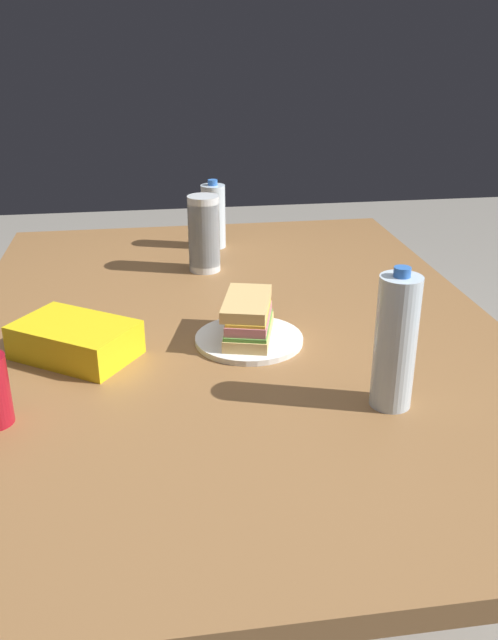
{
  "coord_description": "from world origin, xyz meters",
  "views": [
    {
      "loc": [
        -1.35,
        0.16,
        1.35
      ],
      "look_at": [
        -0.1,
        -0.02,
        0.8
      ],
      "focal_mm": 37.63,
      "sensor_mm": 36.0,
      "label": 1
    }
  ],
  "objects_px": {
    "sandwich": "(248,318)",
    "plastic_cup_stack": "(204,234)",
    "dining_table": "(232,355)",
    "paper_plate": "(249,339)",
    "water_bottle_spare": "(213,216)",
    "water_bottle_tall": "(395,342)",
    "chip_bag": "(75,340)"
  },
  "relations": [
    {
      "from": "chip_bag",
      "to": "paper_plate",
      "type": "bearing_deg",
      "value": -143.53
    },
    {
      "from": "paper_plate",
      "to": "water_bottle_spare",
      "type": "xyz_separation_m",
      "value": [
        0.67,
        0.01,
        0.09
      ]
    },
    {
      "from": "paper_plate",
      "to": "chip_bag",
      "type": "distance_m",
      "value": 0.35
    },
    {
      "from": "dining_table",
      "to": "chip_bag",
      "type": "bearing_deg",
      "value": 108.36
    },
    {
      "from": "chip_bag",
      "to": "plastic_cup_stack",
      "type": "xyz_separation_m",
      "value": [
        0.48,
        -0.3,
        0.07
      ]
    },
    {
      "from": "dining_table",
      "to": "sandwich",
      "type": "xyz_separation_m",
      "value": [
        -0.09,
        -0.02,
        0.13
      ]
    },
    {
      "from": "dining_table",
      "to": "paper_plate",
      "type": "height_order",
      "value": "paper_plate"
    },
    {
      "from": "paper_plate",
      "to": "plastic_cup_stack",
      "type": "xyz_separation_m",
      "value": [
        0.46,
        0.05,
        0.1
      ]
    },
    {
      "from": "water_bottle_tall",
      "to": "water_bottle_spare",
      "type": "height_order",
      "value": "water_bottle_tall"
    },
    {
      "from": "water_bottle_tall",
      "to": "paper_plate",
      "type": "bearing_deg",
      "value": 35.83
    },
    {
      "from": "water_bottle_spare",
      "to": "plastic_cup_stack",
      "type": "bearing_deg",
      "value": 167.59
    },
    {
      "from": "chip_bag",
      "to": "plastic_cup_stack",
      "type": "height_order",
      "value": "plastic_cup_stack"
    },
    {
      "from": "sandwich",
      "to": "water_bottle_spare",
      "type": "distance_m",
      "value": 0.67
    },
    {
      "from": "water_bottle_tall",
      "to": "plastic_cup_stack",
      "type": "distance_m",
      "value": 0.79
    },
    {
      "from": "plastic_cup_stack",
      "to": "water_bottle_spare",
      "type": "bearing_deg",
      "value": -12.41
    },
    {
      "from": "dining_table",
      "to": "sandwich",
      "type": "relative_size",
      "value": 8.17
    },
    {
      "from": "paper_plate",
      "to": "chip_bag",
      "type": "relative_size",
      "value": 0.98
    },
    {
      "from": "chip_bag",
      "to": "plastic_cup_stack",
      "type": "distance_m",
      "value": 0.57
    },
    {
      "from": "water_bottle_spare",
      "to": "water_bottle_tall",
      "type": "bearing_deg",
      "value": -167.51
    },
    {
      "from": "dining_table",
      "to": "paper_plate",
      "type": "bearing_deg",
      "value": -165.44
    },
    {
      "from": "paper_plate",
      "to": "water_bottle_spare",
      "type": "bearing_deg",
      "value": 0.49
    },
    {
      "from": "dining_table",
      "to": "plastic_cup_stack",
      "type": "bearing_deg",
      "value": 4.08
    },
    {
      "from": "plastic_cup_stack",
      "to": "water_bottle_spare",
      "type": "height_order",
      "value": "plastic_cup_stack"
    },
    {
      "from": "paper_plate",
      "to": "sandwich",
      "type": "xyz_separation_m",
      "value": [
        0.0,
        0.0,
        0.05
      ]
    },
    {
      "from": "sandwich",
      "to": "plastic_cup_stack",
      "type": "distance_m",
      "value": 0.47
    },
    {
      "from": "sandwich",
      "to": "plastic_cup_stack",
      "type": "bearing_deg",
      "value": 6.24
    },
    {
      "from": "dining_table",
      "to": "water_bottle_tall",
      "type": "xyz_separation_m",
      "value": [
        -0.38,
        -0.23,
        0.2
      ]
    },
    {
      "from": "paper_plate",
      "to": "water_bottle_tall",
      "type": "height_order",
      "value": "water_bottle_tall"
    },
    {
      "from": "sandwich",
      "to": "chip_bag",
      "type": "bearing_deg",
      "value": 92.73
    },
    {
      "from": "plastic_cup_stack",
      "to": "dining_table",
      "type": "bearing_deg",
      "value": -175.92
    },
    {
      "from": "water_bottle_tall",
      "to": "sandwich",
      "type": "bearing_deg",
      "value": 35.56
    },
    {
      "from": "plastic_cup_stack",
      "to": "chip_bag",
      "type": "bearing_deg",
      "value": 147.83
    }
  ]
}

